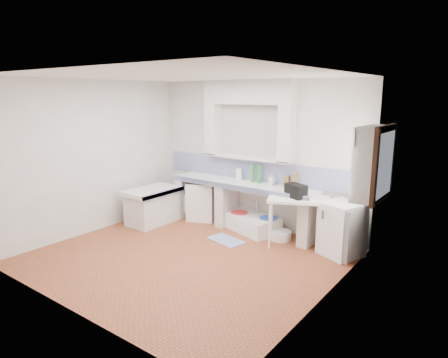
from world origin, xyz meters
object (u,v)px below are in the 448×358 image
Objects in this scene: sink at (250,223)px; side_table at (298,222)px; stove at (202,201)px; fridge at (342,229)px.

sink is 1.13m from side_table.
stove is 2.26m from side_table.
sink is 1.30× the size of fridge.
stove is at bearing 150.02° from side_table.
side_table is 1.17× the size of fridge.
sink is 1.84m from fridge.
fridge reaches higher than stove.
fridge is (0.73, 0.07, 0.01)m from side_table.
fridge is at bearing -19.50° from side_table.
side_table is 0.73m from fridge.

